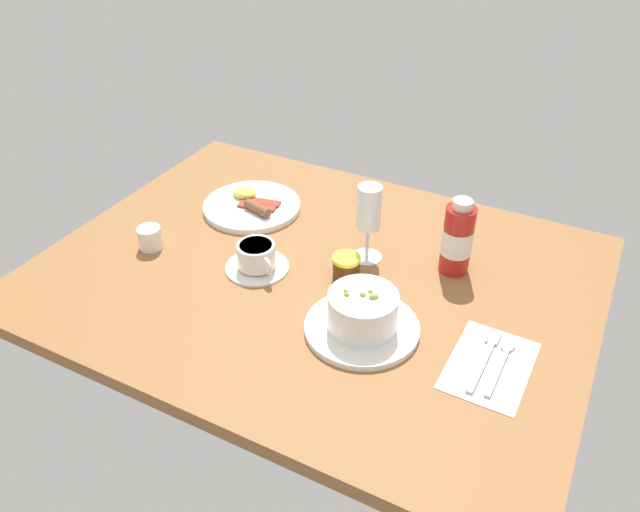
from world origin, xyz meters
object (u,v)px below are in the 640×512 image
(cutlery_setting, at_px, (491,363))
(jam_jar, at_px, (346,267))
(creamer_jug, at_px, (150,237))
(wine_glass, at_px, (369,212))
(breakfast_plate, at_px, (252,205))
(sauce_bottle_red, at_px, (457,239))
(coffee_cup, at_px, (257,258))
(porridge_bowl, at_px, (362,314))

(cutlery_setting, height_order, jam_jar, jam_jar)
(creamer_jug, distance_m, wine_glass, 0.47)
(jam_jar, xyz_separation_m, breakfast_plate, (-0.31, 0.14, -0.02))
(creamer_jug, bearing_deg, breakfast_plate, 66.08)
(creamer_jug, relative_size, sauce_bottle_red, 0.37)
(cutlery_setting, height_order, coffee_cup, coffee_cup)
(jam_jar, bearing_deg, sauce_bottle_red, 34.33)
(creamer_jug, relative_size, jam_jar, 1.07)
(coffee_cup, xyz_separation_m, jam_jar, (0.17, 0.06, -0.00))
(wine_glass, bearing_deg, porridge_bowl, -68.15)
(wine_glass, height_order, breakfast_plate, wine_glass)
(coffee_cup, height_order, wine_glass, wine_glass)
(jam_jar, relative_size, sauce_bottle_red, 0.35)
(cutlery_setting, distance_m, jam_jar, 0.34)
(cutlery_setting, relative_size, wine_glass, 1.13)
(porridge_bowl, xyz_separation_m, wine_glass, (-0.09, 0.21, 0.07))
(porridge_bowl, relative_size, wine_glass, 1.24)
(cutlery_setting, xyz_separation_m, creamer_jug, (-0.74, 0.01, 0.02))
(creamer_jug, bearing_deg, porridge_bowl, -3.82)
(cutlery_setting, xyz_separation_m, sauce_bottle_red, (-0.14, 0.23, 0.07))
(jam_jar, bearing_deg, coffee_cup, -161.59)
(jam_jar, bearing_deg, porridge_bowl, -54.26)
(porridge_bowl, xyz_separation_m, coffee_cup, (-0.27, 0.07, -0.01))
(cutlery_setting, height_order, wine_glass, wine_glass)
(creamer_jug, height_order, breakfast_plate, creamer_jug)
(sauce_bottle_red, bearing_deg, coffee_cup, -152.87)
(wine_glass, bearing_deg, cutlery_setting, -31.17)
(porridge_bowl, height_order, coffee_cup, porridge_bowl)
(porridge_bowl, distance_m, cutlery_setting, 0.23)
(breakfast_plate, bearing_deg, coffee_cup, -54.73)
(sauce_bottle_red, relative_size, breakfast_plate, 0.71)
(coffee_cup, bearing_deg, porridge_bowl, -15.31)
(porridge_bowl, height_order, cutlery_setting, porridge_bowl)
(porridge_bowl, relative_size, creamer_jug, 3.45)
(creamer_jug, height_order, wine_glass, wine_glass)
(porridge_bowl, distance_m, creamer_jug, 0.51)
(wine_glass, distance_m, jam_jar, 0.12)
(porridge_bowl, xyz_separation_m, breakfast_plate, (-0.41, 0.27, -0.03))
(porridge_bowl, bearing_deg, jam_jar, 125.74)
(creamer_jug, relative_size, wine_glass, 0.36)
(creamer_jug, height_order, jam_jar, creamer_jug)
(porridge_bowl, bearing_deg, cutlery_setting, 5.71)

